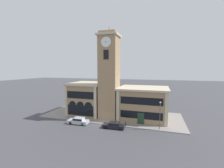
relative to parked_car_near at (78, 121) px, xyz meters
name	(u,v)px	position (x,y,z in m)	size (l,w,h in m)	color
ground_plane	(102,124)	(5.41, 1.27, -0.77)	(300.00, 300.00, 0.00)	#424247
sidewalk_kerb	(112,115)	(5.41, 8.30, -0.69)	(36.15, 14.06, 0.15)	gray
clock_tower	(109,76)	(5.41, 6.16, 10.07)	(5.19, 5.19, 22.78)	#9E7F5B
town_hall_left_wing	(88,98)	(-1.65, 8.59, 3.63)	(9.74, 10.11, 8.74)	#9E7F5B
town_hall_right_wing	(143,103)	(13.72, 8.59, 3.24)	(12.23, 10.11, 7.97)	#9E7F5B
parked_car_near	(78,121)	(0.00, 0.00, 0.00)	(4.88, 2.11, 1.48)	#B2B7C1
parked_car_mid	(114,125)	(8.53, 0.00, -0.08)	(4.75, 1.97, 1.31)	black
street_lamp	(160,111)	(17.80, 1.96, 3.19)	(0.36, 0.36, 5.81)	#4C4C51
bollard	(126,124)	(10.76, 1.57, -0.10)	(0.18, 0.18, 1.06)	black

